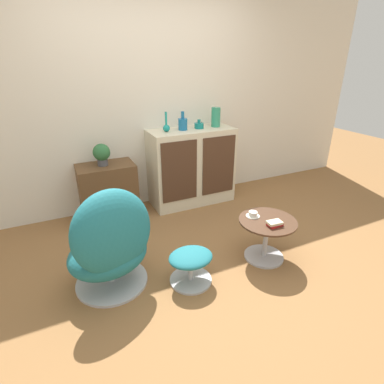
% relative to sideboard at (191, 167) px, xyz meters
% --- Properties ---
extents(ground_plane, '(12.00, 12.00, 0.00)m').
position_rel_sideboard_xyz_m(ground_plane, '(-0.45, -1.32, -0.48)').
color(ground_plane, olive).
extents(wall_back, '(6.40, 0.06, 2.60)m').
position_rel_sideboard_xyz_m(wall_back, '(-0.45, 0.26, 0.82)').
color(wall_back, silver).
rests_on(wall_back, ground_plane).
extents(sideboard, '(1.05, 0.47, 0.96)m').
position_rel_sideboard_xyz_m(sideboard, '(0.00, 0.00, 0.00)').
color(sideboard, beige).
rests_on(sideboard, ground_plane).
extents(tv_console, '(0.63, 0.41, 0.65)m').
position_rel_sideboard_xyz_m(tv_console, '(-1.06, 0.03, -0.16)').
color(tv_console, brown).
rests_on(tv_console, ground_plane).
extents(egg_chair, '(0.81, 0.78, 0.90)m').
position_rel_sideboard_xyz_m(egg_chair, '(-1.28, -1.22, -0.07)').
color(egg_chair, '#B7B7BC').
rests_on(egg_chair, ground_plane).
extents(ottoman, '(0.37, 0.36, 0.29)m').
position_rel_sideboard_xyz_m(ottoman, '(-0.68, -1.43, -0.28)').
color(ottoman, '#B7B7BC').
rests_on(ottoman, ground_plane).
extents(coffee_table, '(0.52, 0.52, 0.40)m').
position_rel_sideboard_xyz_m(coffee_table, '(0.09, -1.43, -0.23)').
color(coffee_table, '#B7B7BC').
rests_on(coffee_table, ground_plane).
extents(vase_leftmost, '(0.08, 0.08, 0.23)m').
position_rel_sideboard_xyz_m(vase_leftmost, '(-0.32, 0.00, 0.54)').
color(vase_leftmost, teal).
rests_on(vase_leftmost, sideboard).
extents(vase_inner_left, '(0.11, 0.11, 0.22)m').
position_rel_sideboard_xyz_m(vase_inner_left, '(-0.11, 0.00, 0.55)').
color(vase_inner_left, '#196699').
rests_on(vase_inner_left, sideboard).
extents(vase_inner_right, '(0.11, 0.11, 0.11)m').
position_rel_sideboard_xyz_m(vase_inner_right, '(0.10, 0.00, 0.52)').
color(vase_inner_right, '#147A75').
rests_on(vase_inner_right, sideboard).
extents(vase_rightmost, '(0.11, 0.11, 0.24)m').
position_rel_sideboard_xyz_m(vase_rightmost, '(0.34, 0.00, 0.60)').
color(vase_rightmost, '#2D8E6B').
rests_on(vase_rightmost, sideboard).
extents(potted_plant, '(0.19, 0.19, 0.25)m').
position_rel_sideboard_xyz_m(potted_plant, '(-1.08, 0.04, 0.30)').
color(potted_plant, '#4C4C51').
rests_on(potted_plant, tv_console).
extents(teacup, '(0.13, 0.13, 0.05)m').
position_rel_sideboard_xyz_m(teacup, '(0.01, -1.31, -0.06)').
color(teacup, silver).
rests_on(teacup, coffee_table).
extents(book_stack, '(0.14, 0.09, 0.05)m').
position_rel_sideboard_xyz_m(book_stack, '(0.08, -1.53, -0.05)').
color(book_stack, red).
rests_on(book_stack, coffee_table).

